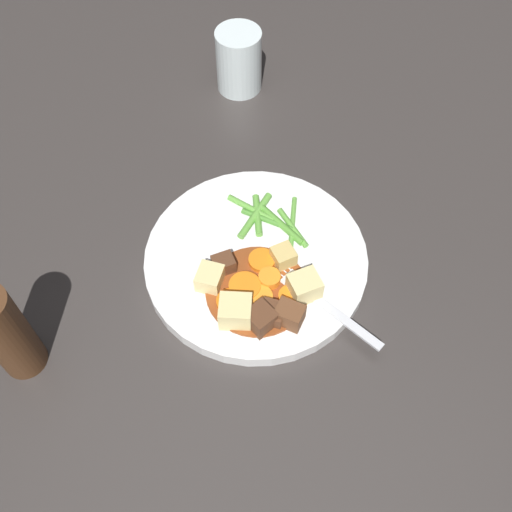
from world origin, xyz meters
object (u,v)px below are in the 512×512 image
object	(u,v)px
potato_chunk_3	(210,278)
meat_chunk_0	(224,264)
potato_chunk_2	(304,287)
pepper_mill	(6,334)
carrot_slice_4	(262,261)
fork	(312,296)
potato_chunk_0	(238,312)
meat_chunk_2	(261,319)
dinner_plate	(256,260)
carrot_slice_3	(291,297)
meat_chunk_1	(272,313)
carrot_slice_1	(230,302)
carrot_slice_2	(244,287)
carrot_slice_5	(259,298)
meat_chunk_3	(289,315)
carrot_slice_0	(269,279)
potato_chunk_1	(284,253)
water_glass	(239,61)

from	to	relation	value
potato_chunk_3	meat_chunk_0	xyz separation A→B (m)	(-0.02, 0.01, -0.00)
potato_chunk_2	pepper_mill	distance (m)	0.31
carrot_slice_4	fork	distance (m)	0.07
potato_chunk_0	meat_chunk_2	world-z (taller)	potato_chunk_0
dinner_plate	carrot_slice_3	distance (m)	0.07
meat_chunk_1	potato_chunk_0	bearing A→B (deg)	-72.58
dinner_plate	pepper_mill	size ratio (longest dim) A/B	2.03
potato_chunk_0	potato_chunk_2	world-z (taller)	same
dinner_plate	carrot_slice_3	bearing A→B (deg)	48.89
dinner_plate	fork	world-z (taller)	fork
potato_chunk_2	meat_chunk_2	size ratio (longest dim) A/B	1.17
carrot_slice_1	pepper_mill	world-z (taller)	pepper_mill
carrot_slice_4	meat_chunk_2	distance (m)	0.08
carrot_slice_2	dinner_plate	bearing A→B (deg)	178.95
carrot_slice_4	carrot_slice_5	bearing A→B (deg)	11.86
carrot_slice_2	potato_chunk_0	bearing A→B (deg)	5.45
meat_chunk_2	meat_chunk_3	bearing A→B (deg)	113.58
carrot_slice_0	meat_chunk_0	xyz separation A→B (m)	(-0.00, -0.05, 0.00)
carrot_slice_5	carrot_slice_2	bearing A→B (deg)	-112.73
potato_chunk_3	meat_chunk_3	world-z (taller)	meat_chunk_3
meat_chunk_3	fork	size ratio (longest dim) A/B	0.18
potato_chunk_1	potato_chunk_2	world-z (taller)	potato_chunk_2
meat_chunk_2	meat_chunk_3	xyz separation A→B (m)	(-0.01, 0.03, -0.00)
carrot_slice_5	meat_chunk_1	distance (m)	0.03
carrot_slice_2	fork	bearing A→B (deg)	98.69
carrot_slice_4	potato_chunk_1	bearing A→B (deg)	118.68
carrot_slice_0	carrot_slice_3	distance (m)	0.03
fork	carrot_slice_1	bearing A→B (deg)	-68.57
carrot_slice_5	potato_chunk_3	bearing A→B (deg)	-96.10
carrot_slice_2	carrot_slice_3	distance (m)	0.05
carrot_slice_2	meat_chunk_0	world-z (taller)	meat_chunk_0
carrot_slice_1	potato_chunk_1	xyz separation A→B (m)	(-0.07, 0.04, 0.01)
dinner_plate	meat_chunk_2	bearing A→B (deg)	18.46
carrot_slice_4	potato_chunk_2	distance (m)	0.06
carrot_slice_5	potato_chunk_3	xyz separation A→B (m)	(-0.01, -0.06, 0.01)
carrot_slice_2	meat_chunk_1	bearing A→B (deg)	56.69
dinner_plate	potato_chunk_3	size ratio (longest dim) A/B	8.77
carrot_slice_5	meat_chunk_3	size ratio (longest dim) A/B	1.01
water_glass	potato_chunk_3	bearing A→B (deg)	10.77
potato_chunk_0	potato_chunk_3	size ratio (longest dim) A/B	1.16
carrot_slice_0	carrot_slice_4	size ratio (longest dim) A/B	0.81
dinner_plate	carrot_slice_3	xyz separation A→B (m)	(0.05, 0.05, 0.01)
carrot_slice_0	meat_chunk_2	xyz separation A→B (m)	(0.05, 0.00, 0.01)
potato_chunk_3	dinner_plate	bearing A→B (deg)	141.27
carrot_slice_3	pepper_mill	distance (m)	0.29
meat_chunk_1	carrot_slice_1	bearing A→B (deg)	-94.30
meat_chunk_0	meat_chunk_2	world-z (taller)	meat_chunk_2
dinner_plate	meat_chunk_0	world-z (taller)	meat_chunk_0
meat_chunk_2	carrot_slice_0	bearing A→B (deg)	-175.61
dinner_plate	meat_chunk_3	size ratio (longest dim) A/B	8.81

